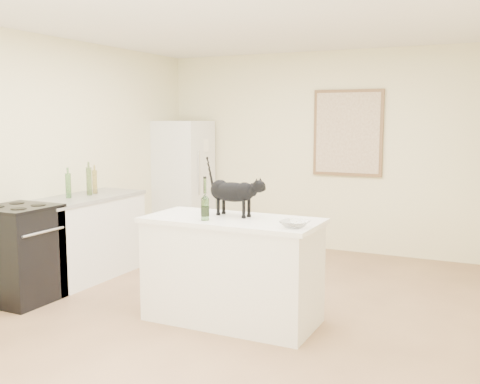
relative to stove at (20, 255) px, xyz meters
name	(u,v)px	position (x,y,z in m)	size (l,w,h in m)	color
floor	(232,312)	(1.95, 0.60, -0.45)	(5.50, 5.50, 0.00)	#A57D58
ceiling	(232,15)	(1.95, 0.60, 2.15)	(5.50, 5.50, 0.00)	white
wall_back	(325,152)	(1.95, 3.35, 0.85)	(4.50, 4.50, 0.00)	#EFE8B9
wall_left	(40,160)	(-0.30, 0.60, 0.85)	(5.50, 5.50, 0.00)	#EFE8B9
island_base	(232,272)	(2.05, 0.40, -0.02)	(1.44, 0.67, 0.86)	white
island_top	(232,220)	(2.05, 0.40, 0.43)	(1.50, 0.70, 0.04)	white
left_cabinets	(85,239)	(0.00, 0.90, -0.02)	(0.60, 1.40, 0.86)	white
left_countertop	(83,198)	(0.00, 0.90, 0.43)	(0.62, 1.44, 0.04)	gray
stove	(20,255)	(0.00, 0.00, 0.00)	(0.60, 0.60, 0.90)	black
fridge	(183,182)	(0.00, 2.95, 0.40)	(0.68, 0.68, 1.70)	white
artwork_frame	(348,133)	(2.25, 3.32, 1.10)	(0.90, 0.03, 1.10)	brown
artwork_canvas	(347,133)	(2.25, 3.30, 1.10)	(0.82, 0.00, 1.02)	beige
black_cat	(233,195)	(2.01, 0.50, 0.64)	(0.53, 0.16, 0.37)	black
wine_bottle	(205,201)	(1.89, 0.22, 0.61)	(0.07, 0.07, 0.32)	#2F5F26
glass_bowl	(295,224)	(2.67, 0.24, 0.48)	(0.22, 0.22, 0.05)	silver
fridge_paper	(205,145)	(0.34, 2.98, 0.92)	(0.00, 0.14, 0.18)	white
counter_bottle_cluster	(84,183)	(-0.02, 0.94, 0.59)	(0.12, 0.46, 0.31)	#1E581F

